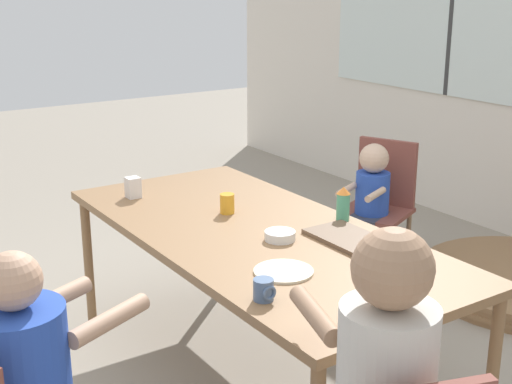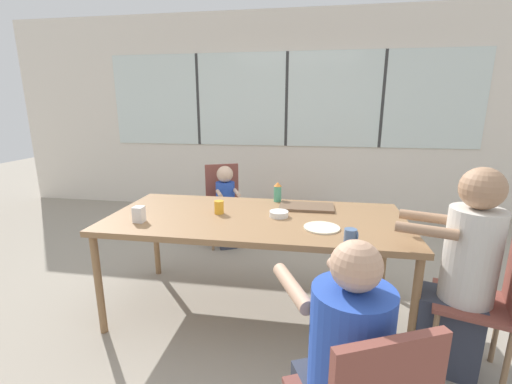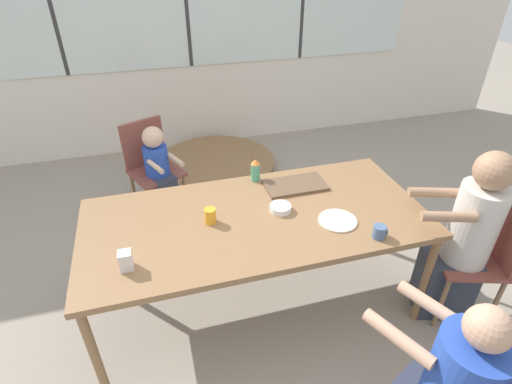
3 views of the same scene
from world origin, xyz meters
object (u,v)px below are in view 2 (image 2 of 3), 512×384
(folded_table_stack, at_px, (287,221))
(chair_for_man_blue_shirt, at_px, (493,294))
(coffee_mug, at_px, (351,236))
(sippy_cup, at_px, (278,192))
(bowl_white_shallow, at_px, (279,214))
(chair_for_toddler, at_px, (224,196))
(person_toddler, at_px, (226,209))
(person_woman_green_shirt, at_px, (342,384))
(person_man_blue_shirt, at_px, (461,280))
(juice_glass, at_px, (219,207))
(milk_carton_small, at_px, (139,214))

(folded_table_stack, bearing_deg, chair_for_man_blue_shirt, -61.39)
(coffee_mug, bearing_deg, sippy_cup, 122.59)
(bowl_white_shallow, height_order, folded_table_stack, bowl_white_shallow)
(chair_for_man_blue_shirt, bearing_deg, chair_for_toddler, 65.94)
(person_toddler, xyz_separation_m, sippy_cup, (0.64, -0.78, 0.42))
(person_woman_green_shirt, height_order, person_man_blue_shirt, person_man_blue_shirt)
(chair_for_toddler, height_order, folded_table_stack, chair_for_toddler)
(juice_glass, bearing_deg, milk_carton_small, -150.89)
(person_woman_green_shirt, relative_size, bowl_white_shallow, 8.14)
(chair_for_toddler, bearing_deg, person_man_blue_shirt, 112.58)
(sippy_cup, relative_size, folded_table_stack, 0.13)
(chair_for_toddler, relative_size, person_woman_green_shirt, 0.81)
(chair_for_toddler, xyz_separation_m, person_toddler, (0.06, -0.14, -0.11))
(person_toddler, height_order, juice_glass, person_toddler)
(person_toddler, xyz_separation_m, bowl_white_shallow, (0.70, -1.18, 0.35))
(coffee_mug, relative_size, juice_glass, 0.83)
(person_man_blue_shirt, bearing_deg, person_woman_green_shirt, 155.68)
(person_man_blue_shirt, xyz_separation_m, coffee_mug, (-0.62, 0.02, 0.22))
(person_toddler, relative_size, milk_carton_small, 8.35)
(sippy_cup, relative_size, juice_glass, 1.70)
(chair_for_man_blue_shirt, bearing_deg, folded_table_stack, 46.54)
(coffee_mug, bearing_deg, bowl_white_shallow, 139.03)
(sippy_cup, xyz_separation_m, juice_glass, (-0.39, -0.40, -0.04))
(milk_carton_small, bearing_deg, chair_for_man_blue_shirt, -5.22)
(person_woman_green_shirt, xyz_separation_m, folded_table_stack, (-0.44, 3.13, -0.44))
(person_man_blue_shirt, height_order, folded_table_stack, person_man_blue_shirt)
(bowl_white_shallow, xyz_separation_m, folded_table_stack, (-0.08, 1.93, -0.72))
(milk_carton_small, distance_m, folded_table_stack, 2.48)
(chair_for_toddler, height_order, person_toddler, person_toddler)
(chair_for_toddler, xyz_separation_m, milk_carton_small, (-0.17, -1.59, 0.28))
(chair_for_toddler, xyz_separation_m, sippy_cup, (0.71, -0.92, 0.31))
(sippy_cup, bearing_deg, milk_carton_small, -142.83)
(coffee_mug, bearing_deg, milk_carton_small, 174.67)
(chair_for_toddler, relative_size, person_man_blue_shirt, 0.72)
(person_woman_green_shirt, relative_size, milk_carton_small, 10.18)
(person_woman_green_shirt, distance_m, person_toddler, 2.61)
(chair_for_toddler, bearing_deg, milk_carton_small, 59.83)
(chair_for_man_blue_shirt, relative_size, chair_for_toddler, 1.00)
(chair_for_toddler, relative_size, juice_glass, 9.19)
(bowl_white_shallow, relative_size, folded_table_stack, 0.10)
(person_toddler, height_order, folded_table_stack, person_toddler)
(person_woman_green_shirt, xyz_separation_m, person_man_blue_shirt, (0.71, 0.79, 0.08))
(chair_for_toddler, bearing_deg, folded_table_stack, -162.49)
(coffee_mug, bearing_deg, folded_table_stack, 102.96)
(person_man_blue_shirt, height_order, sippy_cup, person_man_blue_shirt)
(milk_carton_small, xyz_separation_m, folded_table_stack, (0.86, 2.20, -0.76))
(person_woman_green_shirt, bearing_deg, person_man_blue_shirt, 23.75)
(sippy_cup, height_order, folded_table_stack, sippy_cup)
(chair_for_toddler, distance_m, person_man_blue_shirt, 2.53)
(chair_for_man_blue_shirt, relative_size, sippy_cup, 5.40)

